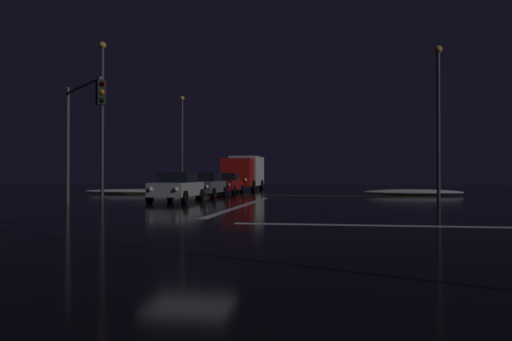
% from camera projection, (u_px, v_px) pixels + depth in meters
% --- Properties ---
extents(ground, '(120.00, 120.00, 0.10)m').
position_uv_depth(ground, '(190.00, 224.00, 14.85)').
color(ground, black).
extents(stop_line_north, '(0.35, 14.91, 0.01)m').
position_uv_depth(stop_line_north, '(244.00, 205.00, 23.42)').
color(stop_line_north, white).
rests_on(stop_line_north, ground).
extents(centre_line_ns, '(22.00, 0.15, 0.01)m').
position_uv_depth(centre_line_ns, '(274.00, 195.00, 34.88)').
color(centre_line_ns, yellow).
rests_on(centre_line_ns, ground).
extents(crosswalk_bar_east, '(14.91, 0.40, 0.01)m').
position_uv_depth(crosswalk_bar_east, '(507.00, 227.00, 13.46)').
color(crosswalk_bar_east, white).
rests_on(crosswalk_bar_east, ground).
extents(snow_bank_left_curb, '(9.83, 1.50, 0.38)m').
position_uv_depth(snow_bank_left_curb, '(147.00, 192.00, 36.92)').
color(snow_bank_left_curb, white).
rests_on(snow_bank_left_curb, ground).
extents(snow_bank_right_curb, '(6.74, 1.50, 0.43)m').
position_uv_depth(snow_bank_right_curb, '(413.00, 192.00, 34.66)').
color(snow_bank_right_curb, white).
rests_on(snow_bank_right_curb, ground).
extents(sedan_silver, '(2.02, 4.33, 1.57)m').
position_uv_depth(sedan_silver, '(177.00, 187.00, 26.45)').
color(sedan_silver, '#B7B7BC').
rests_on(sedan_silver, ground).
extents(sedan_gray, '(2.02, 4.33, 1.57)m').
position_uv_depth(sedan_gray, '(205.00, 185.00, 31.94)').
color(sedan_gray, slate).
rests_on(sedan_gray, ground).
extents(sedan_red, '(2.02, 4.33, 1.57)m').
position_uv_depth(sedan_red, '(226.00, 183.00, 37.89)').
color(sedan_red, maroon).
rests_on(sedan_red, ground).
extents(box_truck, '(2.68, 8.28, 3.08)m').
position_uv_depth(box_truck, '(245.00, 172.00, 44.58)').
color(box_truck, red).
rests_on(box_truck, ground).
extents(traffic_signal_nw, '(3.80, 3.80, 5.83)m').
position_uv_depth(traffic_signal_nw, '(81.00, 118.00, 23.51)').
color(traffic_signal_nw, '#4C4C51').
rests_on(traffic_signal_nw, ground).
extents(streetlamp_left_far, '(0.44, 0.44, 8.72)m').
position_uv_depth(streetlamp_left_far, '(182.00, 136.00, 46.34)').
color(streetlamp_left_far, '#424247').
rests_on(streetlamp_left_far, ground).
extents(streetlamp_left_near, '(0.44, 0.44, 9.53)m').
position_uv_depth(streetlamp_left_near, '(102.00, 108.00, 30.54)').
color(streetlamp_left_near, '#424247').
rests_on(streetlamp_left_near, ground).
extents(streetlamp_right_near, '(0.44, 0.44, 8.50)m').
position_uv_depth(streetlamp_right_near, '(438.00, 111.00, 27.46)').
color(streetlamp_right_near, '#424247').
rests_on(streetlamp_right_near, ground).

